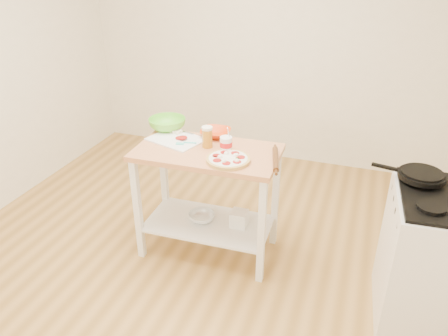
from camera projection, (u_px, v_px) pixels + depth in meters
name	position (u px, v px, depth m)	size (l,w,h in m)	color
room_shell	(174.00, 104.00, 2.75)	(4.04, 4.54, 2.74)	#B68643
prep_island	(208.00, 181.00, 3.33)	(1.08, 0.61, 0.90)	tan
gas_stove	(434.00, 260.00, 2.75)	(0.63, 0.72, 1.11)	white
skillet	(420.00, 175.00, 2.70)	(0.44, 0.28, 0.03)	black
pizza	(228.00, 159.00, 3.03)	(0.31, 0.31, 0.05)	#DAB25D
cutting_board	(177.00, 139.00, 3.37)	(0.47, 0.41, 0.04)	white
spatula	(185.00, 143.00, 3.28)	(0.15, 0.08, 0.01)	#47D0C1
knife	(175.00, 130.00, 3.51)	(0.27, 0.07, 0.01)	silver
orange_bowl	(216.00, 133.00, 3.42)	(0.23, 0.23, 0.06)	red
green_bowl	(167.00, 124.00, 3.54)	(0.30, 0.30, 0.09)	#67CA32
beer_pint	(207.00, 137.00, 3.22)	(0.08, 0.08, 0.16)	#B3741A
yogurt_tub	(226.00, 144.00, 3.17)	(0.09, 0.09, 0.19)	white
rolling_pin	(276.00, 159.00, 3.02)	(0.04, 0.04, 0.34)	#583014
shelf_glass_bowl	(202.00, 217.00, 3.51)	(0.21, 0.21, 0.07)	silver
shelf_bin	(239.00, 219.00, 3.43)	(0.13, 0.13, 0.13)	white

